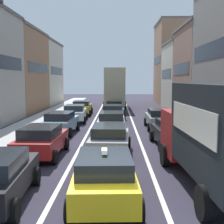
# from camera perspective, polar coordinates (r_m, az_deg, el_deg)

# --- Properties ---
(ground_plane) EXTENTS (140.00, 140.00, 0.00)m
(ground_plane) POSITION_cam_1_polar(r_m,az_deg,el_deg) (9.09, -1.12, -18.19)
(ground_plane) COLOR #2E2B3A
(sidewalk_left) EXTENTS (2.60, 64.00, 0.14)m
(sidewalk_left) POSITION_cam_1_polar(r_m,az_deg,el_deg) (29.36, -12.97, -1.33)
(sidewalk_left) COLOR #B6B6B6
(sidewalk_left) RESTS_ON ground
(lane_stripe_left) EXTENTS (0.16, 60.00, 0.01)m
(lane_stripe_left) POSITION_cam_1_polar(r_m,az_deg,el_deg) (28.60, -3.18, -1.51)
(lane_stripe_left) COLOR silver
(lane_stripe_left) RESTS_ON ground
(lane_stripe_right) EXTENTS (0.16, 60.00, 0.01)m
(lane_stripe_right) POSITION_cam_1_polar(r_m,az_deg,el_deg) (28.56, 3.64, -1.52)
(lane_stripe_right) COLOR silver
(lane_stripe_right) RESTS_ON ground
(building_row_right) EXTENTS (7.20, 43.90, 12.20)m
(building_row_right) POSITION_cam_1_polar(r_m,az_deg,el_deg) (32.70, 18.08, 7.81)
(building_row_right) COLOR #9E7556
(building_row_right) RESTS_ON ground
(removalist_box_truck) EXTENTS (2.97, 7.79, 3.58)m
(removalist_box_truck) POSITION_cam_1_polar(r_m,az_deg,el_deg) (11.07, 18.81, -3.43)
(removalist_box_truck) COLOR #A51E1E
(removalist_box_truck) RESTS_ON ground
(taxi_centre_lane_front) EXTENTS (2.19, 4.37, 1.66)m
(taxi_centre_lane_front) POSITION_cam_1_polar(r_m,az_deg,el_deg) (9.73, -1.38, -11.51)
(taxi_centre_lane_front) COLOR yellow
(taxi_centre_lane_front) RESTS_ON ground
(sedan_centre_lane_second) EXTENTS (2.20, 4.37, 1.49)m
(sedan_centre_lane_second) POSITION_cam_1_polar(r_m,az_deg,el_deg) (15.49, -0.39, -4.91)
(sedan_centre_lane_second) COLOR gray
(sedan_centre_lane_second) RESTS_ON ground
(wagon_left_lane_second) EXTENTS (2.14, 4.34, 1.49)m
(wagon_left_lane_second) POSITION_cam_1_polar(r_m,az_deg,el_deg) (15.58, -12.64, -4.99)
(wagon_left_lane_second) COLOR #A51E1E
(wagon_left_lane_second) RESTS_ON ground
(hatchback_centre_lane_third) EXTENTS (2.06, 4.30, 1.49)m
(hatchback_centre_lane_third) POSITION_cam_1_polar(r_m,az_deg,el_deg) (21.64, -0.11, -1.80)
(hatchback_centre_lane_third) COLOR beige
(hatchback_centre_lane_third) RESTS_ON ground
(sedan_left_lane_third) EXTENTS (2.23, 4.38, 1.49)m
(sedan_left_lane_third) POSITION_cam_1_polar(r_m,az_deg,el_deg) (21.85, -9.28, -1.80)
(sedan_left_lane_third) COLOR #759EB7
(sedan_left_lane_third) RESTS_ON ground
(coupe_centre_lane_fourth) EXTENTS (2.23, 4.38, 1.49)m
(coupe_centre_lane_fourth) POSITION_cam_1_polar(r_m,az_deg,el_deg) (27.45, 0.25, -0.15)
(coupe_centre_lane_fourth) COLOR #194C8C
(coupe_centre_lane_fourth) RESTS_ON ground
(sedan_left_lane_fourth) EXTENTS (2.19, 4.36, 1.49)m
(sedan_left_lane_fourth) POSITION_cam_1_polar(r_m,az_deg,el_deg) (27.77, -6.74, -0.12)
(sedan_left_lane_fourth) COLOR silver
(sedan_left_lane_fourth) RESTS_ON ground
(sedan_centre_lane_fifth) EXTENTS (2.26, 4.40, 1.49)m
(sedan_centre_lane_fifth) POSITION_cam_1_polar(r_m,az_deg,el_deg) (33.42, 0.54, 0.95)
(sedan_centre_lane_fifth) COLOR #19592D
(sedan_centre_lane_fifth) RESTS_ON ground
(sedan_left_lane_fifth) EXTENTS (2.10, 4.32, 1.49)m
(sedan_left_lane_fifth) POSITION_cam_1_polar(r_m,az_deg,el_deg) (33.11, -5.47, 0.87)
(sedan_left_lane_fifth) COLOR #B29319
(sedan_left_lane_fifth) RESTS_ON ground
(sedan_right_lane_behind_truck) EXTENTS (2.23, 4.38, 1.49)m
(sedan_right_lane_behind_truck) POSITION_cam_1_polar(r_m,az_deg,el_deg) (17.81, 10.93, -3.59)
(sedan_right_lane_behind_truck) COLOR black
(sedan_right_lane_behind_truck) RESTS_ON ground
(wagon_right_lane_far) EXTENTS (2.08, 4.31, 1.49)m
(wagon_right_lane_far) POSITION_cam_1_polar(r_m,az_deg,el_deg) (23.98, 8.59, -1.10)
(wagon_right_lane_far) COLOR gray
(wagon_right_lane_far) RESTS_ON ground
(bus_mid_queue_primary) EXTENTS (2.88, 10.52, 5.06)m
(bus_mid_queue_primary) POSITION_cam_1_polar(r_m,az_deg,el_deg) (41.73, 0.45, 4.74)
(bus_mid_queue_primary) COLOR #BFB793
(bus_mid_queue_primary) RESTS_ON ground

